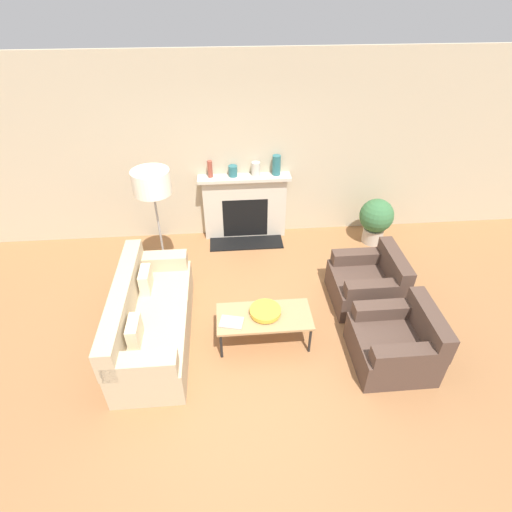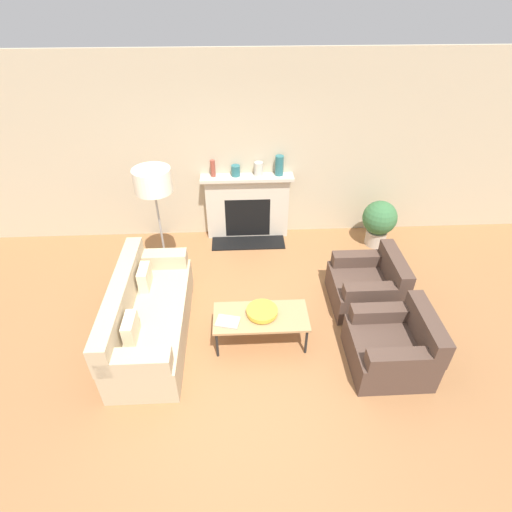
{
  "view_description": "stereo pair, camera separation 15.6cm",
  "coord_description": "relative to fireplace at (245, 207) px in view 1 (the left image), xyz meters",
  "views": [
    {
      "loc": [
        -0.14,
        -3.12,
        3.81
      ],
      "look_at": [
        0.24,
        1.4,
        0.45
      ],
      "focal_mm": 28.0,
      "sensor_mm": 36.0,
      "label": 1
    },
    {
      "loc": [
        0.01,
        -3.13,
        3.81
      ],
      "look_at": [
        0.24,
        1.4,
        0.45
      ],
      "focal_mm": 28.0,
      "sensor_mm": 36.0,
      "label": 2
    }
  ],
  "objects": [
    {
      "name": "book",
      "position": [
        -0.31,
        -2.49,
        -0.1
      ],
      "size": [
        0.31,
        0.25,
        0.02
      ],
      "rotation": [
        0.0,
        0.0,
        -0.24
      ],
      "color": "#B2A893",
      "rests_on": "coffee_table"
    },
    {
      "name": "mantel_vase_right",
      "position": [
        0.51,
        0.01,
        0.72
      ],
      "size": [
        0.13,
        0.13,
        0.31
      ],
      "color": "#28666B",
      "rests_on": "fireplace"
    },
    {
      "name": "floor_lamp",
      "position": [
        -1.24,
        -1.01,
        0.91
      ],
      "size": [
        0.49,
        0.49,
        1.7
      ],
      "color": "gray",
      "rests_on": "ground_plane"
    },
    {
      "name": "armchair_far",
      "position": [
        1.57,
        -1.78,
        -0.25
      ],
      "size": [
        0.87,
        0.86,
        0.75
      ],
      "rotation": [
        0.0,
        0.0,
        -1.57
      ],
      "color": "#4C382D",
      "rests_on": "ground_plane"
    },
    {
      "name": "potted_plant",
      "position": [
        2.11,
        -0.38,
        -0.09
      ],
      "size": [
        0.55,
        0.55,
        0.77
      ],
      "color": "#B2A899",
      "rests_on": "ground_plane"
    },
    {
      "name": "wall_back",
      "position": [
        -0.16,
        0.14,
        0.91
      ],
      "size": [
        18.0,
        0.06,
        2.9
      ],
      "color": "#BCAD8E",
      "rests_on": "ground_plane"
    },
    {
      "name": "mantel_vase_center_left",
      "position": [
        -0.17,
        0.01,
        0.65
      ],
      "size": [
        0.14,
        0.14,
        0.17
      ],
      "color": "#28666B",
      "rests_on": "fireplace"
    },
    {
      "name": "couch",
      "position": [
        -1.29,
        -2.26,
        -0.21
      ],
      "size": [
        0.81,
        1.95,
        0.86
      ],
      "rotation": [
        0.0,
        0.0,
        1.57
      ],
      "color": "tan",
      "rests_on": "ground_plane"
    },
    {
      "name": "bowl",
      "position": [
        0.1,
        -2.37,
        -0.07
      ],
      "size": [
        0.37,
        0.37,
        0.08
      ],
      "color": "gold",
      "rests_on": "coffee_table"
    },
    {
      "name": "fireplace",
      "position": [
        0.0,
        0.0,
        0.0
      ],
      "size": [
        1.47,
        0.59,
        1.1
      ],
      "color": "beige",
      "rests_on": "ground_plane"
    },
    {
      "name": "armchair_near",
      "position": [
        1.57,
        -2.84,
        -0.25
      ],
      "size": [
        0.87,
        0.86,
        0.75
      ],
      "rotation": [
        0.0,
        0.0,
        -1.57
      ],
      "color": "#4C382D",
      "rests_on": "ground_plane"
    },
    {
      "name": "mantel_vase_center_right",
      "position": [
        0.18,
        0.01,
        0.67
      ],
      "size": [
        0.14,
        0.14,
        0.21
      ],
      "color": "beige",
      "rests_on": "fireplace"
    },
    {
      "name": "ground_plane",
      "position": [
        -0.16,
        -2.65,
        -0.54
      ],
      "size": [
        18.0,
        18.0,
        0.0
      ],
      "primitive_type": "plane",
      "color": "#99663D"
    },
    {
      "name": "coffee_table",
      "position": [
        0.08,
        -2.4,
        -0.15
      ],
      "size": [
        1.13,
        0.53,
        0.42
      ],
      "color": "tan",
      "rests_on": "ground_plane"
    },
    {
      "name": "mantel_vase_left",
      "position": [
        -0.53,
        0.01,
        0.7
      ],
      "size": [
        0.08,
        0.08,
        0.26
      ],
      "color": "brown",
      "rests_on": "fireplace"
    }
  ]
}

